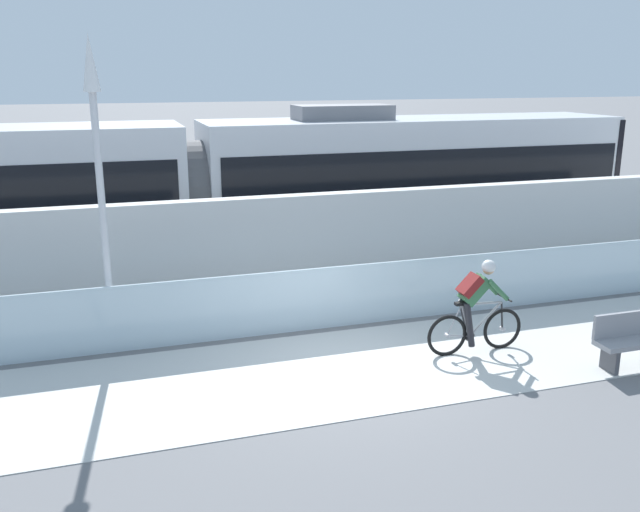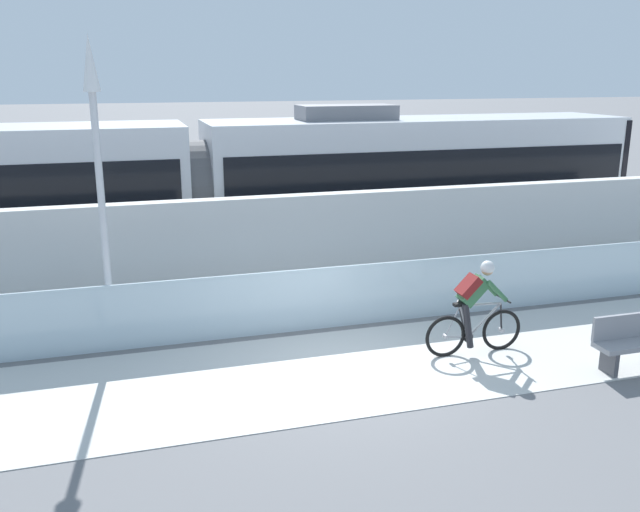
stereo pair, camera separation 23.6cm
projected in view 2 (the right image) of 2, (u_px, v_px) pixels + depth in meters
The scene contains 10 objects.
ground_plane at pixel (344, 369), 10.95m from camera, with size 200.00×200.00×0.00m, color slate.
bike_path_deck at pixel (344, 369), 10.95m from camera, with size 32.00×3.20×0.01m, color beige.
glass_parapet at pixel (313, 299), 12.51m from camera, with size 32.00×0.05×1.17m, color silver.
concrete_barrier_wall at pixel (288, 248), 14.04m from camera, with size 32.00×0.36×2.20m, color silver.
tram_rail_near at pixel (264, 267), 16.63m from camera, with size 32.00×0.08×0.01m, color #595654.
tram_rail_far at pixel (253, 253), 17.96m from camera, with size 32.00×0.08×0.01m, color #595654.
tram at pixel (196, 189), 16.39m from camera, with size 22.56×2.54×3.81m.
cyclist_on_bike at pixel (475, 309), 11.37m from camera, with size 1.77×0.58×1.61m.
lamp_post_antenna at pixel (98, 155), 11.11m from camera, with size 0.28×0.28×5.20m.
bench at pixel (640, 340), 10.88m from camera, with size 1.60×0.45×0.89m.
Camera 2 is at (-3.25, -9.57, 4.61)m, focal length 38.41 mm.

